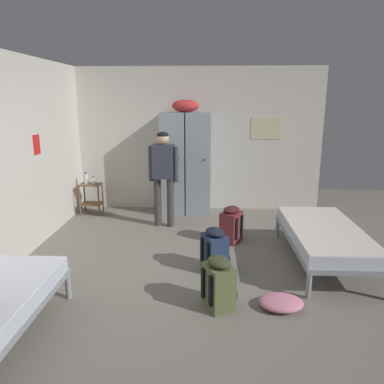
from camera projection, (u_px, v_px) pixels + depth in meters
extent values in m
plane|color=slate|center=(191.00, 271.00, 4.61)|extent=(8.87, 8.87, 0.00)
cube|color=beige|center=(198.00, 140.00, 7.00)|extent=(4.63, 0.06, 2.66)
cube|color=beige|center=(266.00, 128.00, 6.86)|extent=(0.55, 0.01, 0.40)
cube|color=red|center=(37.00, 145.00, 5.29)|extent=(0.01, 0.20, 0.28)
cube|color=#8C99A3|center=(173.00, 164.00, 6.81)|extent=(0.44, 0.52, 1.85)
cylinder|color=black|center=(179.00, 159.00, 6.51)|extent=(0.02, 0.03, 0.02)
cube|color=#8C99A3|center=(198.00, 164.00, 6.80)|extent=(0.44, 0.52, 1.85)
cylinder|color=black|center=(205.00, 160.00, 6.49)|extent=(0.02, 0.03, 0.02)
ellipsoid|color=red|center=(186.00, 106.00, 6.55)|extent=(0.48, 0.36, 0.22)
cylinder|color=brown|center=(80.00, 201.00, 6.75)|extent=(0.03, 0.03, 0.55)
cylinder|color=brown|center=(99.00, 201.00, 6.73)|extent=(0.03, 0.03, 0.55)
cylinder|color=brown|center=(85.00, 197.00, 7.01)|extent=(0.03, 0.03, 0.55)
cylinder|color=brown|center=(103.00, 197.00, 7.00)|extent=(0.03, 0.03, 0.55)
cube|color=brown|center=(92.00, 204.00, 6.89)|extent=(0.38, 0.30, 0.02)
cube|color=brown|center=(90.00, 184.00, 6.80)|extent=(0.38, 0.30, 0.02)
cylinder|color=gray|center=(332.00, 229.00, 5.71)|extent=(0.06, 0.06, 0.28)
cylinder|color=gray|center=(277.00, 228.00, 5.74)|extent=(0.06, 0.06, 0.28)
cylinder|color=gray|center=(309.00, 286.00, 3.96)|extent=(0.06, 0.06, 0.28)
cube|color=gray|center=(324.00, 240.00, 4.79)|extent=(0.90, 1.90, 0.06)
cube|color=silver|center=(324.00, 233.00, 4.77)|extent=(0.87, 1.84, 0.14)
cube|color=silver|center=(325.00, 227.00, 4.75)|extent=(0.86, 1.82, 0.01)
cylinder|color=gray|center=(68.00, 286.00, 3.96)|extent=(0.06, 0.06, 0.28)
cylinder|color=#3D3833|center=(170.00, 203.00, 6.16)|extent=(0.12, 0.12, 0.82)
cylinder|color=#3D3833|center=(158.00, 202.00, 6.19)|extent=(0.12, 0.12, 0.82)
cube|color=#333842|center=(163.00, 162.00, 6.01)|extent=(0.36, 0.24, 0.56)
cylinder|color=#333842|center=(176.00, 164.00, 5.98)|extent=(0.08, 0.08, 0.58)
cylinder|color=#333842|center=(151.00, 164.00, 6.05)|extent=(0.08, 0.08, 0.58)
sphere|color=#DBAD89|center=(163.00, 138.00, 5.92)|extent=(0.20, 0.20, 0.20)
ellipsoid|color=black|center=(163.00, 135.00, 5.90)|extent=(0.19, 0.19, 0.11)
cylinder|color=white|center=(86.00, 179.00, 6.80)|extent=(0.08, 0.08, 0.18)
cylinder|color=#2666B2|center=(86.00, 173.00, 6.77)|extent=(0.04, 0.04, 0.04)
cylinder|color=white|center=(93.00, 181.00, 6.74)|extent=(0.05, 0.05, 0.13)
cylinder|color=black|center=(93.00, 177.00, 6.72)|extent=(0.03, 0.03, 0.02)
cube|color=navy|center=(215.00, 253.00, 4.60)|extent=(0.35, 0.39, 0.46)
ellipsoid|color=black|center=(225.00, 257.00, 4.68)|extent=(0.17, 0.25, 0.20)
ellipsoid|color=black|center=(215.00, 232.00, 4.54)|extent=(0.32, 0.35, 0.10)
cube|color=black|center=(208.00, 255.00, 4.47)|extent=(0.04, 0.06, 0.32)
cube|color=black|center=(202.00, 250.00, 4.63)|extent=(0.04, 0.06, 0.32)
cube|color=#566038|center=(218.00, 286.00, 3.77)|extent=(0.36, 0.39, 0.46)
ellipsoid|color=#383D23|center=(231.00, 291.00, 3.85)|extent=(0.18, 0.25, 0.20)
ellipsoid|color=#383D23|center=(219.00, 262.00, 3.71)|extent=(0.32, 0.35, 0.10)
cube|color=black|center=(210.00, 291.00, 3.64)|extent=(0.04, 0.06, 0.32)
cube|color=black|center=(203.00, 283.00, 3.79)|extent=(0.04, 0.06, 0.32)
cube|color=maroon|center=(231.00, 227.00, 5.52)|extent=(0.37, 0.40, 0.46)
ellipsoid|color=#42191E|center=(222.00, 230.00, 5.62)|extent=(0.19, 0.25, 0.20)
ellipsoid|color=#42191E|center=(232.00, 210.00, 5.45)|extent=(0.33, 0.36, 0.10)
cube|color=black|center=(242.00, 226.00, 5.51)|extent=(0.05, 0.06, 0.32)
cube|color=black|center=(237.00, 229.00, 5.37)|extent=(0.05, 0.06, 0.32)
ellipsoid|color=pink|center=(281.00, 303.00, 3.79)|extent=(0.45, 0.36, 0.12)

